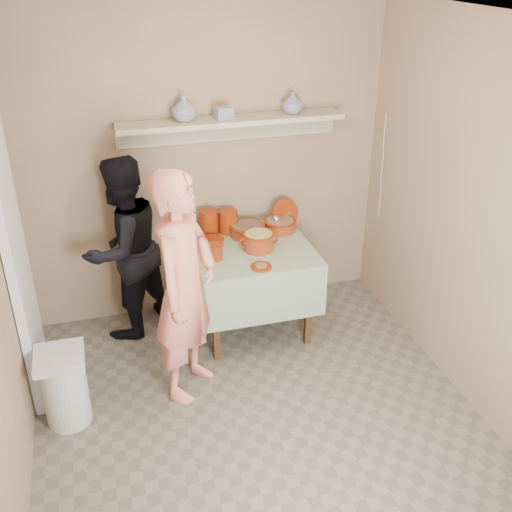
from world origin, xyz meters
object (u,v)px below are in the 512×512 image
object	(u,v)px
person_cook	(185,287)
person_helper	(124,249)
trash_bin	(65,387)
cazuela_rice	(258,240)
serving_table	(250,259)

from	to	relation	value
person_cook	person_helper	size ratio (longest dim) A/B	1.11
person_cook	trash_bin	distance (m)	1.05
cazuela_rice	serving_table	bearing A→B (deg)	121.74
person_cook	serving_table	xyz separation A→B (m)	(0.64, 0.65, -0.21)
person_helper	serving_table	world-z (taller)	person_helper
cazuela_rice	trash_bin	distance (m)	1.80
person_helper	trash_bin	xyz separation A→B (m)	(-0.52, -1.01, -0.48)
person_helper	serving_table	distance (m)	1.02
serving_table	trash_bin	world-z (taller)	serving_table
serving_table	trash_bin	distance (m)	1.74
person_helper	serving_table	size ratio (longest dim) A/B	1.57
person_helper	trash_bin	bearing A→B (deg)	25.63
trash_bin	person_cook	bearing A→B (deg)	8.56
person_helper	trash_bin	world-z (taller)	person_helper
serving_table	person_helper	bearing A→B (deg)	167.43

